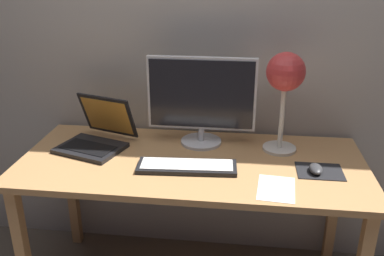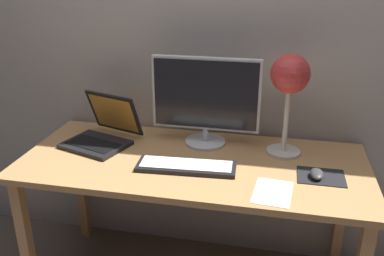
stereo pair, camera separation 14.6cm
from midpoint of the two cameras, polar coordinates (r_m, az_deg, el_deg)
The scene contains 9 objects.
back_wall at distance 2.17m, azimuth 4.33°, elevation 13.80°, with size 4.80×0.06×2.60m, color #A8A099.
desk at distance 1.99m, azimuth 2.21°, elevation -6.42°, with size 1.60×0.70×0.74m.
monitor at distance 2.04m, azimuth 3.93°, elevation 3.95°, with size 0.53×0.20×0.44m.
keyboard_main at distance 1.87m, azimuth 1.45°, elevation -5.25°, with size 0.45×0.17×0.03m.
laptop at distance 2.15m, azimuth -9.93°, elevation -0.20°, with size 0.38×0.39×0.24m.
desk_lamp at distance 1.96m, azimuth 15.23°, elevation 6.23°, with size 0.18×0.18×0.48m.
mousepad at distance 1.91m, azimuth 19.24°, elevation -6.28°, with size 0.20×0.16×0.00m, color black.
mouse at distance 1.89m, azimuth 18.74°, elevation -5.97°, with size 0.06×0.10×0.03m, color #38383A.
paper_sheet_near_mouse at distance 1.74m, azimuth 13.29°, elevation -8.53°, with size 0.15×0.21×0.00m, color white.
Camera 2 is at (0.36, -1.71, 1.61)m, focal length 39.26 mm.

